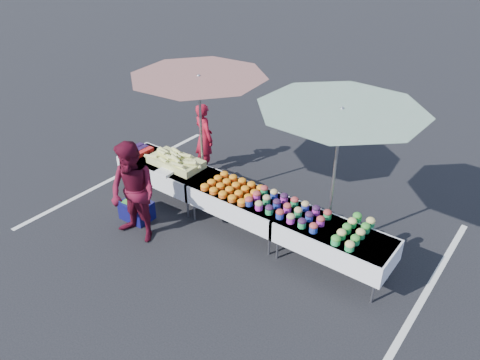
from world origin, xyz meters
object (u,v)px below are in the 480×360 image
Objects in this scene: table_left at (166,170)px; table_right at (334,240)px; umbrella_right at (340,122)px; umbrella_left at (199,87)px; vendor at (204,138)px; storage_bin at (137,210)px; table_center at (240,201)px; customer at (133,193)px.

table_right is (3.60, 0.00, 0.00)m from table_left.
umbrella_left is at bearing -180.00° from umbrella_right.
table_left is at bearing 115.61° from vendor.
table_left is 0.58× the size of umbrella_right.
umbrella_left is at bearing 66.44° from storage_bin.
storage_bin is (0.22, -2.17, -0.57)m from vendor.
table_center is at bearing -18.50° from umbrella_left.
table_center is 1.81m from customer.
table_right is 1.80m from umbrella_right.
table_right is 3.92m from vendor.
table_left reaches higher than storage_bin.
umbrella_left reaches higher than table_left.
umbrella_left is at bearing 85.16° from customer.
customer is 0.59× the size of umbrella_left.
table_left and table_right have the same top height.
vendor is 2.25m from storage_bin.
table_left is 1.23× the size of vendor.
umbrella_right is 5.56× the size of storage_bin.
table_center is 1.23× the size of vendor.
table_left and table_center have the same top height.
vendor is 3.85m from umbrella_right.
table_right is 3.32m from customer.
umbrella_left reaches higher than table_center.
table_center is at bearing 25.27° from storage_bin.
umbrella_right reaches higher than vendor.
vendor is (-1.91, 1.27, 0.17)m from table_center.
storage_bin is at bearing 137.40° from customer.
customer reaches higher than vendor.
customer is (-1.25, -1.26, 0.31)m from table_center.
umbrella_left is (0.60, 0.40, 1.67)m from table_left.
table_center is 0.61× the size of umbrella_left.
umbrella_left reaches higher than vendor.
table_left is 1.29m from vendor.
customer reaches higher than table_center.
table_left is at bearing 180.00° from table_center.
table_right is 0.61× the size of umbrella_left.
table_center is at bearing 42.35° from customer.
storage_bin is at bearing 116.52° from vendor.
storage_bin is (-3.49, -0.90, -0.40)m from table_right.
customer is (0.55, -1.26, 0.31)m from table_left.
umbrella_left reaches higher than storage_bin.
storage_bin is at bearing -151.94° from table_center.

